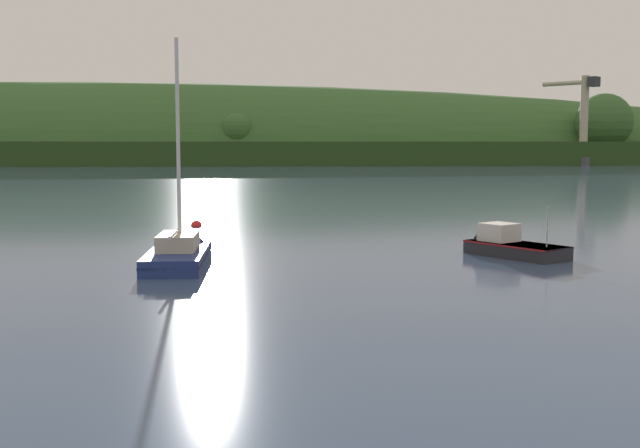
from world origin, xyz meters
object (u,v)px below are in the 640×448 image
dockside_crane (583,122)px  sailboat_far_left (180,258)px  fishing_boat_moored (507,250)px  mooring_buoy_foreground (196,226)px

dockside_crane → sailboat_far_left: dockside_crane is taller
dockside_crane → sailboat_far_left: size_ratio=1.88×
dockside_crane → fishing_boat_moored: 160.25m
dockside_crane → mooring_buoy_foreground: (-78.87, -132.46, -10.23)m
fishing_boat_moored → sailboat_far_left: bearing=61.8°
mooring_buoy_foreground → dockside_crane: bearing=59.2°
dockside_crane → mooring_buoy_foreground: size_ratio=25.63×
fishing_boat_moored → mooring_buoy_foreground: (-16.27, 14.72, -0.29)m
dockside_crane → mooring_buoy_foreground: dockside_crane is taller
dockside_crane → mooring_buoy_foreground: 154.51m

